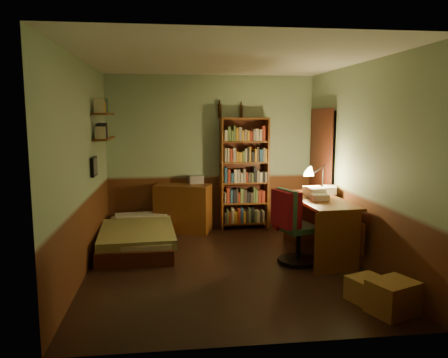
{
  "coord_description": "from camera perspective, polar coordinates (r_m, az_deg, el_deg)",
  "views": [
    {
      "loc": [
        -0.71,
        -5.4,
        1.93
      ],
      "look_at": [
        0.0,
        0.25,
        1.1
      ],
      "focal_mm": 35.0,
      "sensor_mm": 36.0,
      "label": 1
    }
  ],
  "objects": [
    {
      "name": "desk",
      "position": [
        6.22,
        12.14,
        -6.13
      ],
      "size": [
        0.72,
        1.53,
        0.8
      ],
      "primitive_type": "cube",
      "rotation": [
        0.0,
        0.0,
        0.07
      ],
      "color": "#5F3113",
      "rests_on": "ground"
    },
    {
      "name": "bed",
      "position": [
        6.6,
        -11.17,
        -6.4
      ],
      "size": [
        1.02,
        1.86,
        0.55
      ],
      "primitive_type": "cube",
      "rotation": [
        0.0,
        0.0,
        0.02
      ],
      "color": "olive",
      "rests_on": "ground"
    },
    {
      "name": "office_chair",
      "position": [
        5.81,
        9.73,
        -6.07
      ],
      "size": [
        0.61,
        0.57,
        1.0
      ],
      "primitive_type": "cube",
      "rotation": [
        0.0,
        0.0,
        0.32
      ],
      "color": "#315E3E",
      "rests_on": "ground"
    },
    {
      "name": "wall_shelf_lower",
      "position": [
        6.57,
        -15.35,
        5.13
      ],
      "size": [
        0.2,
        0.9,
        0.03
      ],
      "primitive_type": "cube",
      "color": "#5F3113",
      "rests_on": "wall_left"
    },
    {
      "name": "bookshelf",
      "position": [
        7.42,
        2.65,
        0.67
      ],
      "size": [
        0.82,
        0.29,
        1.89
      ],
      "primitive_type": "cube",
      "rotation": [
        0.0,
        0.0,
        0.05
      ],
      "color": "#5F3113",
      "rests_on": "ground"
    },
    {
      "name": "wall_back",
      "position": [
        7.47,
        -1.68,
        3.45
      ],
      "size": [
        3.5,
        0.02,
        2.6
      ],
      "primitive_type": "cube",
      "color": "#89A280",
      "rests_on": "ground"
    },
    {
      "name": "cardboard_box_a",
      "position": [
        4.73,
        21.19,
        -14.2
      ],
      "size": [
        0.54,
        0.49,
        0.33
      ],
      "primitive_type": "cube",
      "rotation": [
        0.0,
        0.0,
        0.38
      ],
      "color": "olive",
      "rests_on": "ground"
    },
    {
      "name": "bottle_right",
      "position": [
        7.45,
        2.26,
        8.82
      ],
      "size": [
        0.06,
        0.06,
        0.21
      ],
      "primitive_type": "cylinder",
      "rotation": [
        0.0,
        0.0,
        0.01
      ],
      "color": "black",
      "rests_on": "bookshelf"
    },
    {
      "name": "framed_picture",
      "position": [
        6.12,
        -16.63,
        1.57
      ],
      "size": [
        0.04,
        0.32,
        0.26
      ],
      "primitive_type": "cube",
      "color": "black",
      "rests_on": "wall_left"
    },
    {
      "name": "doorway",
      "position": [
        7.18,
        12.68,
        0.65
      ],
      "size": [
        0.06,
        0.9,
        2.0
      ],
      "primitive_type": "cube",
      "color": "black",
      "rests_on": "ground"
    },
    {
      "name": "cardboard_box_b",
      "position": [
        4.96,
        18.07,
        -13.45
      ],
      "size": [
        0.44,
        0.4,
        0.25
      ],
      "primitive_type": "cube",
      "rotation": [
        0.0,
        0.0,
        0.34
      ],
      "color": "olive",
      "rests_on": "ground"
    },
    {
      "name": "bottle_left",
      "position": [
        7.4,
        -0.57,
        8.91
      ],
      "size": [
        0.07,
        0.07,
        0.23
      ],
      "primitive_type": "cylinder",
      "rotation": [
        0.0,
        0.0,
        -0.14
      ],
      "color": "black",
      "rests_on": "bookshelf"
    },
    {
      "name": "door_trim",
      "position": [
        7.17,
        12.42,
        0.65
      ],
      "size": [
        0.02,
        0.98,
        2.08
      ],
      "primitive_type": "cube",
      "color": "#3C170E",
      "rests_on": "ground"
    },
    {
      "name": "wall_right",
      "position": [
        5.97,
        17.34,
        1.86
      ],
      "size": [
        0.02,
        4.0,
        2.6
      ],
      "primitive_type": "cube",
      "color": "#89A280",
      "rests_on": "ground"
    },
    {
      "name": "mini_stereo",
      "position": [
        7.38,
        -3.73,
        -0.05
      ],
      "size": [
        0.27,
        0.22,
        0.13
      ],
      "primitive_type": "cube",
      "rotation": [
        0.0,
        0.0,
        0.18
      ],
      "color": "#B2B2B7",
      "rests_on": "dresser"
    },
    {
      "name": "paper_stack",
      "position": [
        6.58,
        13.64,
        -1.37
      ],
      "size": [
        0.27,
        0.31,
        0.11
      ],
      "primitive_type": "cube",
      "rotation": [
        0.0,
        0.0,
        -0.34
      ],
      "color": "silver",
      "rests_on": "desk"
    },
    {
      "name": "dresser",
      "position": [
        7.33,
        -5.37,
        -3.81
      ],
      "size": [
        0.99,
        0.71,
        0.8
      ],
      "primitive_type": "cube",
      "rotation": [
        0.0,
        0.0,
        -0.33
      ],
      "color": "#5F3113",
      "rests_on": "ground"
    },
    {
      "name": "red_jacket",
      "position": [
        5.43,
        7.97,
        0.83
      ],
      "size": [
        0.31,
        0.44,
        0.47
      ],
      "primitive_type": "cube",
      "rotation": [
        0.0,
        0.0,
        -0.25
      ],
      "color": "maroon",
      "rests_on": "office_chair"
    },
    {
      "name": "wall_shelf_upper",
      "position": [
        6.56,
        -15.47,
        8.18
      ],
      "size": [
        0.2,
        0.9,
        0.03
      ],
      "primitive_type": "cube",
      "color": "#5F3113",
      "rests_on": "wall_left"
    },
    {
      "name": "desk_lamp",
      "position": [
        6.57,
        12.82,
        0.95
      ],
      "size": [
        0.2,
        0.2,
        0.63
      ],
      "primitive_type": "cone",
      "rotation": [
        0.0,
        0.0,
        0.09
      ],
      "color": "black",
      "rests_on": "desk"
    },
    {
      "name": "floor",
      "position": [
        5.78,
        0.31,
        -11.32
      ],
      "size": [
        3.5,
        4.0,
        0.02
      ],
      "primitive_type": "cube",
      "color": "black",
      "rests_on": "ground"
    },
    {
      "name": "ceiling",
      "position": [
        5.48,
        0.34,
        15.42
      ],
      "size": [
        3.5,
        4.0,
        0.02
      ],
      "primitive_type": "cube",
      "color": "silver",
      "rests_on": "wall_back"
    },
    {
      "name": "wall_left",
      "position": [
        5.53,
        -18.06,
        1.35
      ],
      "size": [
        0.02,
        4.0,
        2.6
      ],
      "primitive_type": "cube",
      "color": "#89A280",
      "rests_on": "ground"
    },
    {
      "name": "wall_front",
      "position": [
        3.52,
        4.58,
        -2.04
      ],
      "size": [
        3.5,
        0.02,
        2.6
      ],
      "primitive_type": "cube",
      "color": "#89A280",
      "rests_on": "ground"
    }
  ]
}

